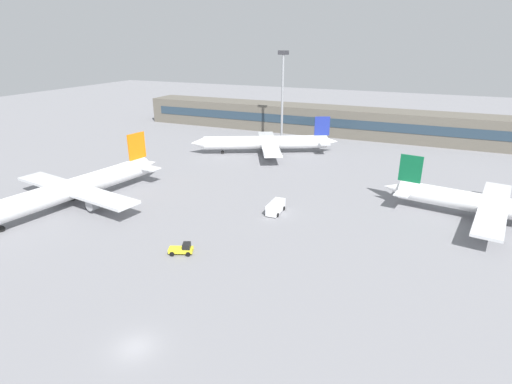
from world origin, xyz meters
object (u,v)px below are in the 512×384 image
at_px(airplane_near, 68,190).
at_px(airplane_mid, 502,208).
at_px(airplane_far, 265,142).
at_px(floodlight_tower_west, 282,91).
at_px(service_van_white, 276,207).
at_px(baggage_tug_yellow, 182,249).

bearing_deg(airplane_near, airplane_mid, 17.86).
relative_size(airplane_far, floodlight_tower_west, 1.41).
relative_size(airplane_near, service_van_white, 8.61).
distance_m(airplane_mid, service_van_white, 38.96).
height_order(airplane_near, baggage_tug_yellow, airplane_near).
bearing_deg(floodlight_tower_west, airplane_far, -88.37).
bearing_deg(service_van_white, baggage_tug_yellow, -110.09).
distance_m(airplane_near, airplane_far, 54.59).
xyz_separation_m(baggage_tug_yellow, service_van_white, (7.29, 19.92, 0.31)).
relative_size(airplane_near, baggage_tug_yellow, 11.51).
relative_size(airplane_far, service_van_white, 7.36).
height_order(service_van_white, floodlight_tower_west, floodlight_tower_west).
relative_size(airplane_far, baggage_tug_yellow, 9.83).
relative_size(airplane_mid, service_van_white, 7.74).
bearing_deg(service_van_white, floodlight_tower_west, 109.01).
distance_m(airplane_far, floodlight_tower_west, 19.59).
distance_m(baggage_tug_yellow, service_van_white, 21.22).
height_order(airplane_far, service_van_white, airplane_far).
height_order(airplane_far, baggage_tug_yellow, airplane_far).
xyz_separation_m(airplane_near, baggage_tug_yellow, (29.82, -6.95, -2.59)).
bearing_deg(service_van_white, airplane_near, -160.73).
bearing_deg(airplane_mid, service_van_white, -163.57).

